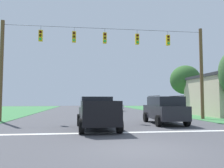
% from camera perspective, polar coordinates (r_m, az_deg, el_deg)
% --- Properties ---
extents(ground_plane, '(120.00, 120.00, 0.00)m').
position_cam_1_polar(ground_plane, '(8.49, 6.83, -15.95)').
color(ground_plane, '#47474C').
extents(stop_bar_stripe, '(15.19, 0.45, 0.01)m').
position_cam_1_polar(stop_bar_stripe, '(12.34, 2.17, -12.19)').
color(stop_bar_stripe, white).
rests_on(stop_bar_stripe, ground).
extents(lane_dash_0, '(2.50, 0.15, 0.01)m').
position_cam_1_polar(lane_dash_0, '(18.24, -1.00, -9.54)').
color(lane_dash_0, white).
rests_on(lane_dash_0, ground).
extents(lane_dash_1, '(2.50, 0.15, 0.01)m').
position_cam_1_polar(lane_dash_1, '(25.25, -2.80, -8.00)').
color(lane_dash_1, white).
rests_on(lane_dash_1, ground).
extents(lane_dash_2, '(2.50, 0.15, 0.01)m').
position_cam_1_polar(lane_dash_2, '(32.84, -3.88, -7.07)').
color(lane_dash_2, white).
rests_on(lane_dash_2, ground).
extents(lane_dash_3, '(2.50, 0.15, 0.01)m').
position_cam_1_polar(lane_dash_3, '(37.00, -4.28, -6.73)').
color(lane_dash_3, white).
rests_on(lane_dash_3, ground).
extents(lane_dash_4, '(2.50, 0.15, 0.01)m').
position_cam_1_polar(lane_dash_4, '(46.11, -4.90, -6.19)').
color(lane_dash_4, white).
rests_on(lane_dash_4, ground).
extents(overhead_signal_span, '(17.87, 0.31, 8.39)m').
position_cam_1_polar(overhead_signal_span, '(19.75, -1.30, 4.93)').
color(overhead_signal_span, brown).
rests_on(overhead_signal_span, ground).
extents(pickup_truck, '(2.48, 5.49, 1.95)m').
position_cam_1_polar(pickup_truck, '(13.80, -3.86, -7.30)').
color(pickup_truck, black).
rests_on(pickup_truck, ground).
extents(suv_black, '(2.30, 4.84, 2.05)m').
position_cam_1_polar(suv_black, '(17.02, 13.13, -6.27)').
color(suv_black, black).
rests_on(suv_black, ground).
extents(distant_car_crossing_white, '(4.35, 2.12, 1.52)m').
position_cam_1_polar(distant_car_crossing_white, '(35.33, -0.67, -5.59)').
color(distant_car_crossing_white, silver).
rests_on(distant_car_crossing_white, ground).
extents(tree_roadside_far_right, '(3.93, 3.93, 6.30)m').
position_cam_1_polar(tree_roadside_far_right, '(31.27, 18.05, 1.00)').
color(tree_roadside_far_right, brown).
rests_on(tree_roadside_far_right, ground).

